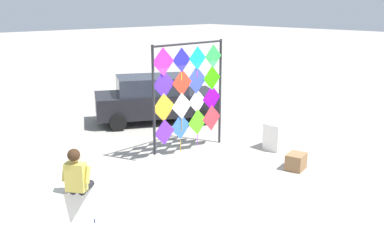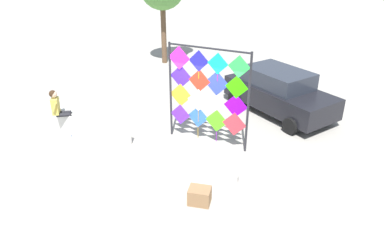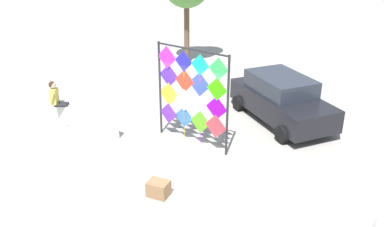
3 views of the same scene
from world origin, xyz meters
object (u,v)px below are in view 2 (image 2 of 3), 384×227
Objects in this scene: kite_display_rack at (208,90)px; parked_car at (279,91)px; seated_vendor at (60,109)px; cardboard_box_large at (200,196)px.

kite_display_rack is 3.69m from parked_car.
seated_vendor is 0.36× the size of parked_car.
kite_display_rack is at bearing 112.21° from cardboard_box_large.
seated_vendor is 7.63m from parked_car.
cardboard_box_large is at bearing -67.79° from kite_display_rack.
parked_car is (1.35, 3.30, -0.94)m from kite_display_rack.
kite_display_rack is 4.75m from seated_vendor.
seated_vendor is at bearing 169.88° from cardboard_box_large.
parked_car reaches higher than seated_vendor.
cardboard_box_large is at bearing -10.12° from seated_vendor.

